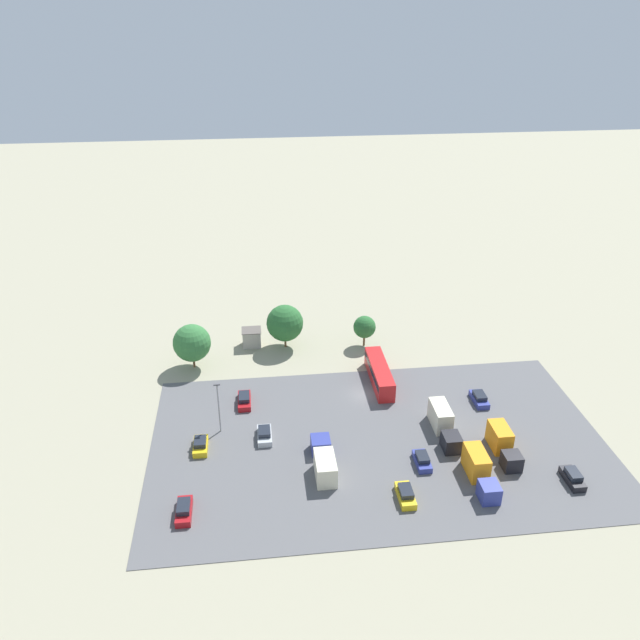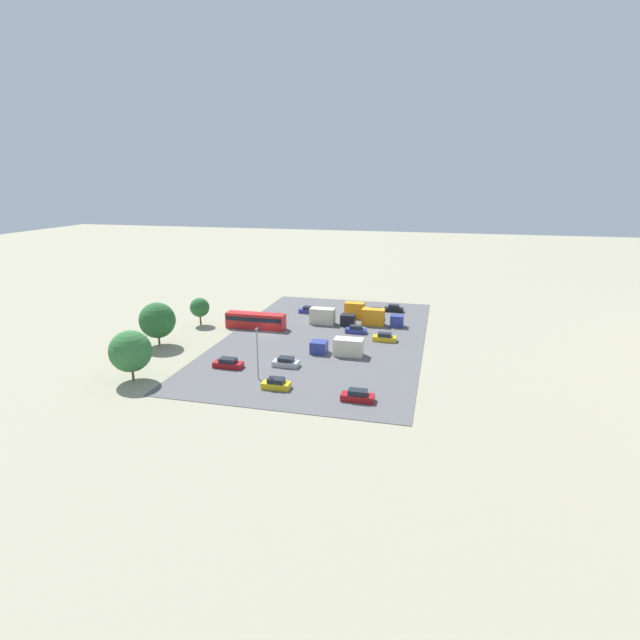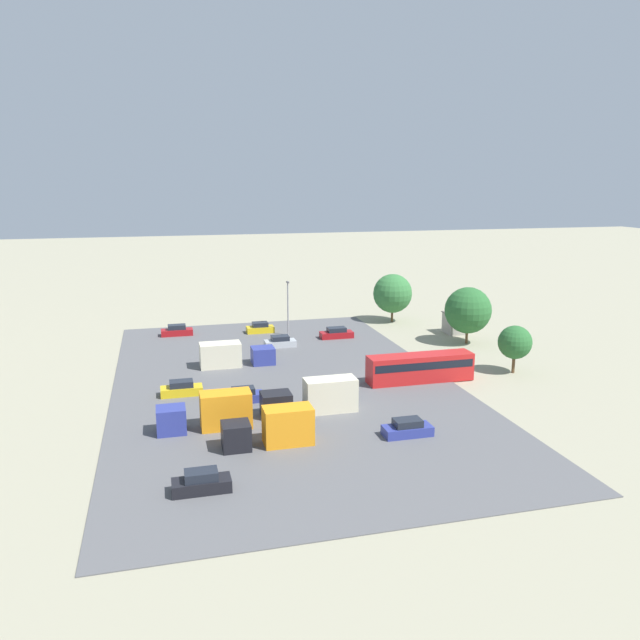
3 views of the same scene
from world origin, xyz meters
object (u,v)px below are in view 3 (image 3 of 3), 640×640
(parked_car_1, at_px, (177,331))
(parked_car_2, at_px, (243,396))
(parked_truck_2, at_px, (211,413))
(bus, at_px, (420,367))
(parked_truck_0, at_px, (233,355))
(parked_truck_1, at_px, (274,428))
(parked_car_4, at_px, (202,483))
(parked_car_3, at_px, (337,333))
(parked_truck_3, at_px, (315,397))
(shed_building, at_px, (455,323))
(parked_car_0, at_px, (280,342))
(parked_car_6, at_px, (260,328))
(parked_car_5, at_px, (182,389))
(parked_car_7, at_px, (407,429))

(parked_car_1, height_order, parked_car_2, parked_car_1)
(parked_truck_2, bearing_deg, bus, -71.39)
(parked_truck_0, bearing_deg, parked_car_2, -2.13)
(bus, height_order, parked_truck_2, parked_truck_2)
(parked_truck_1, bearing_deg, parked_car_4, 135.95)
(parked_car_3, relative_size, parked_truck_3, 0.50)
(parked_truck_3, bearing_deg, bus, -65.10)
(shed_building, distance_m, parked_car_2, 40.36)
(bus, distance_m, parked_truck_2, 25.05)
(parked_car_0, distance_m, parked_car_2, 21.69)
(parked_car_0, distance_m, parked_car_6, 8.76)
(shed_building, relative_size, parked_truck_0, 0.38)
(bus, height_order, parked_car_1, bus)
(parked_car_0, bearing_deg, parked_car_5, 140.46)
(parked_car_5, distance_m, parked_truck_2, 10.24)
(parked_truck_0, relative_size, parked_truck_2, 1.07)
(parked_car_1, xyz_separation_m, parked_car_7, (-42.41, -18.27, -0.03))
(shed_building, relative_size, parked_car_2, 0.83)
(bus, xyz_separation_m, parked_car_3, (21.29, 3.52, -1.02))
(parked_car_7, relative_size, parked_truck_3, 0.47)
(bus, bearing_deg, parked_car_6, 26.41)
(parked_car_5, bearing_deg, parked_car_0, -39.54)
(parked_car_1, relative_size, parked_car_7, 1.04)
(parked_car_4, height_order, parked_truck_1, parked_truck_1)
(parked_car_4, xyz_separation_m, parked_car_5, (21.58, 0.51, -0.03))
(parked_truck_3, bearing_deg, parked_truck_2, 99.34)
(bus, distance_m, parked_car_1, 38.26)
(parked_car_2, height_order, parked_car_5, parked_car_5)
(parked_car_7, bearing_deg, parked_car_4, 107.44)
(parked_car_3, bearing_deg, shed_building, 85.26)
(parked_car_2, xyz_separation_m, parked_truck_2, (-6.31, 3.78, 0.90))
(parked_car_2, height_order, parked_car_7, parked_car_7)
(parked_car_7, bearing_deg, parked_truck_0, 26.07)
(bus, xyz_separation_m, parked_car_0, (18.58, 12.22, -1.03))
(parked_car_3, height_order, parked_truck_0, parked_truck_0)
(parked_car_4, bearing_deg, parked_car_7, -72.56)
(parked_car_1, xyz_separation_m, parked_truck_0, (-17.33, -6.00, 0.68))
(parked_truck_1, distance_m, parked_truck_2, 6.88)
(parked_car_7, bearing_deg, parked_truck_1, 85.13)
(parked_car_3, distance_m, parked_truck_2, 35.59)
(parked_car_4, bearing_deg, bus, -52.35)
(parked_truck_0, distance_m, parked_truck_2, 19.65)
(parked_car_4, xyz_separation_m, parked_truck_3, (13.28, -11.78, 0.82))
(parked_car_0, xyz_separation_m, parked_truck_3, (-24.91, 1.42, 0.86))
(parked_car_4, distance_m, parked_truck_1, 9.38)
(parked_truck_3, bearing_deg, parked_truck_1, 141.17)
(parked_car_5, relative_size, parked_truck_1, 0.56)
(bus, bearing_deg, shed_building, -35.59)
(parked_car_6, height_order, parked_truck_1, parked_truck_1)
(parked_car_3, height_order, parked_truck_1, parked_truck_1)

